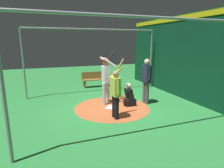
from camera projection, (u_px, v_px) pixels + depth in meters
ground_plane at (112, 108)px, 7.39m from camera, size 25.57×25.57×0.00m
dirt_circle at (112, 108)px, 7.39m from camera, size 2.92×2.92×0.01m
home_plate at (112, 107)px, 7.39m from camera, size 0.59×0.59×0.01m
batter at (106, 76)px, 7.67m from camera, size 0.68×0.49×2.22m
catcher at (129, 97)px, 7.59m from camera, size 0.58×0.40×0.92m
umpire at (146, 79)px, 7.70m from camera, size 0.23×0.49×1.85m
visitor at (116, 91)px, 6.21m from camera, size 0.54×0.51×1.99m
back_wall at (188, 57)px, 8.18m from camera, size 0.23×9.57×3.69m
cage_frame at (112, 50)px, 6.90m from camera, size 6.47×5.00×3.13m
bench at (96, 79)px, 10.73m from camera, size 1.56×0.36×0.85m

